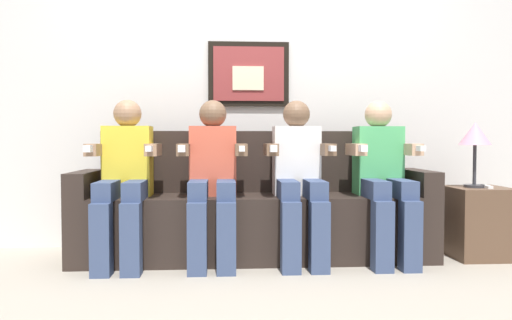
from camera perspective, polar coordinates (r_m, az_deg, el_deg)
The scene contains 10 objects.
ground_plane at distance 3.33m, azimuth 0.17°, elevation -12.24°, with size 6.35×6.35×0.00m, color #9E9384.
back_wall_assembly at distance 4.01m, azimuth -0.56°, elevation 8.97°, with size 4.88×0.10×2.60m.
couch at distance 3.58m, azimuth -0.18°, elevation -6.09°, with size 2.48×0.58×0.90m.
person_leftmost at distance 3.44m, azimuth -14.71°, elevation -1.59°, with size 0.46×0.56×1.11m.
person_left_center at distance 3.38m, azimuth -4.95°, elevation -1.60°, with size 0.46×0.56×1.11m.
person_right_center at distance 3.42m, azimuth 4.88°, elevation -1.56°, with size 0.46×0.56×1.11m.
person_rightmost at distance 3.55m, azimuth 14.24°, elevation -1.48°, with size 0.46×0.56×1.11m.
side_table_right at distance 3.92m, azimuth 23.98°, elevation -6.49°, with size 0.40×0.40×0.50m.
table_lamp at distance 3.85m, azimuth 23.63°, elevation 2.45°, with size 0.22×0.22×0.46m.
spare_remote_on_table at distance 3.84m, azimuth 24.68°, elevation -2.77°, with size 0.04×0.13×0.02m, color white.
Camera 1 is at (-0.21, -3.21, 0.83)m, focal length 35.20 mm.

